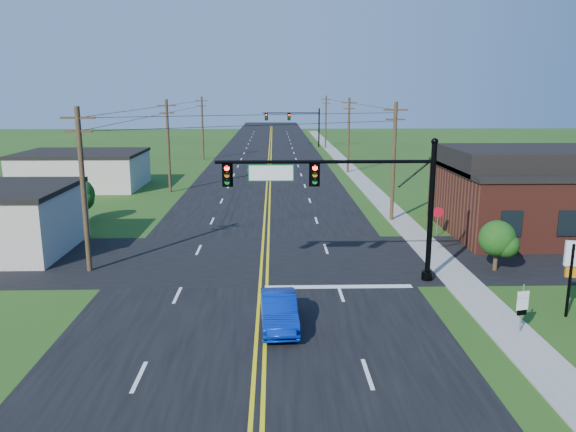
{
  "coord_description": "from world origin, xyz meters",
  "views": [
    {
      "loc": [
        0.73,
        -19.97,
        9.77
      ],
      "look_at": [
        1.51,
        10.0,
        3.08
      ],
      "focal_mm": 35.0,
      "sensor_mm": 36.0,
      "label": 1
    }
  ],
  "objects_px": {
    "blue_car": "(279,312)",
    "route_sign": "(522,305)",
    "stop_sign": "(438,215)",
    "signal_mast_main": "(345,192)",
    "signal_mast_far": "(294,121)"
  },
  "relations": [
    {
      "from": "signal_mast_main",
      "to": "route_sign",
      "type": "xyz_separation_m",
      "value": [
        6.5,
        -6.72,
        -3.51
      ]
    },
    {
      "from": "blue_car",
      "to": "stop_sign",
      "type": "distance_m",
      "value": 18.41
    },
    {
      "from": "signal_mast_far",
      "to": "stop_sign",
      "type": "xyz_separation_m",
      "value": [
        7.45,
        -63.04,
        -3.04
      ]
    },
    {
      "from": "stop_sign",
      "to": "signal_mast_far",
      "type": "bearing_deg",
      "value": 110.4
    },
    {
      "from": "signal_mast_main",
      "to": "blue_car",
      "type": "bearing_deg",
      "value": -120.5
    },
    {
      "from": "route_sign",
      "to": "stop_sign",
      "type": "bearing_deg",
      "value": 73.59
    },
    {
      "from": "stop_sign",
      "to": "blue_car",
      "type": "bearing_deg",
      "value": -112.95
    },
    {
      "from": "signal_mast_far",
      "to": "stop_sign",
      "type": "bearing_deg",
      "value": -83.26
    },
    {
      "from": "signal_mast_main",
      "to": "stop_sign",
      "type": "distance_m",
      "value": 12.16
    },
    {
      "from": "route_sign",
      "to": "stop_sign",
      "type": "height_order",
      "value": "route_sign"
    },
    {
      "from": "signal_mast_main",
      "to": "stop_sign",
      "type": "xyz_separation_m",
      "value": [
        7.55,
        8.96,
        -3.24
      ]
    },
    {
      "from": "signal_mast_main",
      "to": "signal_mast_far",
      "type": "distance_m",
      "value": 72.0
    },
    {
      "from": "signal_mast_far",
      "to": "blue_car",
      "type": "xyz_separation_m",
      "value": [
        -3.52,
        -77.8,
        -3.85
      ]
    },
    {
      "from": "blue_car",
      "to": "route_sign",
      "type": "xyz_separation_m",
      "value": [
        9.92,
        -0.92,
        0.55
      ]
    },
    {
      "from": "blue_car",
      "to": "route_sign",
      "type": "height_order",
      "value": "route_sign"
    }
  ]
}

